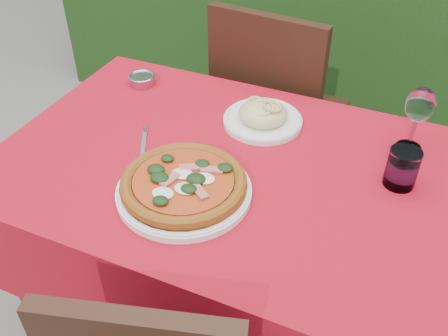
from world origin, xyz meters
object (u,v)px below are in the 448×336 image
at_px(water_glass, 402,170).
at_px(wine_glass, 420,107).
at_px(fork, 144,144).
at_px(steel_ramekin, 142,80).
at_px(chair_far, 274,108).
at_px(pizza_plate, 184,186).
at_px(pasta_plate, 263,116).

relative_size(water_glass, wine_glass, 0.54).
xyz_separation_m(fork, steel_ramekin, (-0.19, 0.30, 0.01)).
height_order(wine_glass, fork, wine_glass).
height_order(wine_glass, steel_ramekin, wine_glass).
xyz_separation_m(chair_far, pizza_plate, (0.02, -0.79, 0.22)).
relative_size(pizza_plate, wine_glass, 1.76).
bearing_deg(pizza_plate, steel_ramekin, 131.26).
distance_m(wine_glass, steel_ramekin, 0.89).
height_order(chair_far, water_glass, chair_far).
distance_m(chair_far, steel_ramekin, 0.54).
relative_size(chair_far, pasta_plate, 4.02).
xyz_separation_m(pizza_plate, steel_ramekin, (-0.39, 0.45, -0.01)).
relative_size(chair_far, wine_glass, 4.96).
relative_size(water_glass, steel_ramekin, 1.28).
bearing_deg(water_glass, fork, -170.28).
bearing_deg(wine_glass, chair_far, 145.50).
relative_size(pizza_plate, pasta_plate, 1.43).
xyz_separation_m(pizza_plate, water_glass, (0.49, 0.26, 0.02)).
bearing_deg(steel_ramekin, pasta_plate, -7.43).
bearing_deg(steel_ramekin, wine_glass, -0.93).
relative_size(chair_far, pizza_plate, 2.81).
bearing_deg(pizza_plate, fork, 145.30).
relative_size(pasta_plate, water_glass, 2.28).
xyz_separation_m(wine_glass, fork, (-0.70, -0.29, -0.13)).
bearing_deg(fork, pasta_plate, 14.33).
xyz_separation_m(chair_far, water_glass, (0.51, -0.53, 0.24)).
bearing_deg(water_glass, chair_far, 134.28).
height_order(water_glass, wine_glass, wine_glass).
bearing_deg(steel_ramekin, pizza_plate, -48.74).
bearing_deg(pizza_plate, pasta_plate, 79.94).
bearing_deg(steel_ramekin, fork, -58.48).
relative_size(pizza_plate, fork, 2.12).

